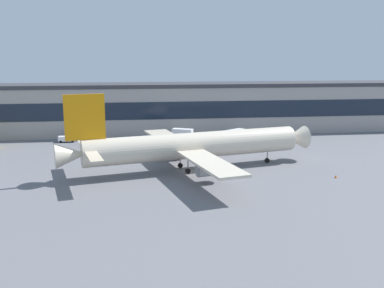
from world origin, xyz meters
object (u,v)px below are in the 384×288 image
object	(u,v)px
stair_truck	(183,134)
fuel_truck	(233,135)
pushback_tractor	(67,138)
traffic_cone_0	(336,176)
airliner	(190,146)

from	to	relation	value
stair_truck	fuel_truck	xyz separation A→B (m)	(14.41, -3.03, -0.10)
pushback_tractor	traffic_cone_0	world-z (taller)	pushback_tractor
pushback_tractor	fuel_truck	distance (m)	48.41
stair_truck	fuel_truck	world-z (taller)	stair_truck
traffic_cone_0	stair_truck	bearing A→B (deg)	121.61
pushback_tractor	traffic_cone_0	bearing A→B (deg)	-37.30
airliner	stair_truck	bearing A→B (deg)	86.61
stair_truck	traffic_cone_0	distance (m)	51.63
stair_truck	fuel_truck	bearing A→B (deg)	-11.86
airliner	stair_truck	distance (m)	34.02
airliner	pushback_tractor	distance (m)	48.26
pushback_tractor	traffic_cone_0	xyz separation A→B (m)	(60.75, -46.29, -0.72)
fuel_truck	pushback_tractor	bearing A→B (deg)	173.64
airliner	traffic_cone_0	size ratio (longest dim) A/B	88.69
airliner	pushback_tractor	bearing A→B (deg)	131.28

